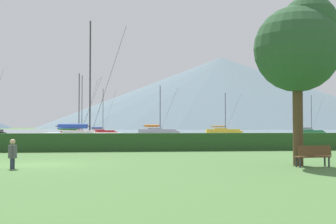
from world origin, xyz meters
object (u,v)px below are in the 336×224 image
Objects in this scene: sailboat_slip_2 at (79,133)px; sailboat_slip_4 at (84,137)px; sailboat_slip_5 at (310,132)px; person_seated_viewer at (13,153)px; sailboat_slip_7 at (158,131)px; park_tree at (300,44)px; sailboat_slip_8 at (223,131)px; sailboat_slip_0 at (75,136)px; sailboat_slip_10 at (101,132)px; park_bench_near_path at (313,155)px.

sailboat_slip_4 reaches higher than sailboat_slip_2.
person_seated_viewer is at bearing -110.52° from sailboat_slip_5.
park_tree is at bearing -87.81° from sailboat_slip_7.
person_seated_viewer is at bearing -179.81° from park_tree.
person_seated_viewer is (-28.72, -79.18, -0.01)m from sailboat_slip_8.
sailboat_slip_0 is 0.79× the size of sailboat_slip_2.
sailboat_slip_2 reaches higher than person_seated_viewer.
sailboat_slip_10 is at bearing -170.06° from sailboat_slip_5.
person_seated_viewer is 13.56m from park_tree.
sailboat_slip_7 is (11.89, 49.03, 0.01)m from sailboat_slip_4.
sailboat_slip_8 is at bearing 34.84° from sailboat_slip_2.
sailboat_slip_8 is (29.30, 40.00, 0.11)m from sailboat_slip_0.
sailboat_slip_2 is 53.09m from sailboat_slip_5.
park_bench_near_path is at bearing 1.78° from person_seated_viewer.
park_bench_near_path is (-0.45, -74.08, -0.21)m from sailboat_slip_7.
sailboat_slip_0 is at bearing -120.34° from sailboat_slip_8.
sailboat_slip_5 reaches higher than person_seated_viewer.
sailboat_slip_7 is 16.42m from sailboat_slip_8.
sailboat_slip_4 is 27.19m from park_tree.
sailboat_slip_7 is 8.20× the size of person_seated_viewer.
sailboat_slip_4 is at bearing 114.73° from park_tree.
sailboat_slip_0 is at bearing 108.69° from park_tree.
sailboat_slip_5 is at bearing 60.12° from park_bench_near_path.
sailboat_slip_5 is 86.97m from park_bench_near_path.
sailboat_slip_8 is (27.25, 54.83, -0.03)m from sailboat_slip_4.
sailboat_slip_4 reaches higher than sailboat_slip_7.
sailboat_slip_8 is at bearing 7.36° from sailboat_slip_10.
sailboat_slip_5 reaches higher than park_bench_near_path.
sailboat_slip_5 is 20.08m from sailboat_slip_8.
sailboat_slip_8 is 5.88× the size of park_bench_near_path.
sailboat_slip_0 is at bearing -109.45° from sailboat_slip_7.
sailboat_slip_7 is at bearing 89.45° from park_tree.
sailboat_slip_4 is at bearing -81.77° from sailboat_slip_10.
sailboat_slip_5 is 1.15× the size of park_tree.
park_tree reaches higher than park_bench_near_path.
sailboat_slip_2 is at bearing -150.89° from sailboat_slip_5.
park_bench_near_path is (-35.88, -79.22, -0.03)m from sailboat_slip_5.
sailboat_slip_4 is at bearing -79.25° from sailboat_slip_2.
sailboat_slip_8 is 1.20× the size of park_tree.
sailboat_slip_8 is 81.44m from park_bench_near_path.
sailboat_slip_2 is at bearing -145.14° from sailboat_slip_8.
sailboat_slip_4 reaches higher than person_seated_viewer.
sailboat_slip_10 is (-11.75, 6.29, -0.16)m from sailboat_slip_7.
park_tree is at bearing 5.13° from person_seated_viewer.
sailboat_slip_7 reaches higher than park_tree.
sailboat_slip_7 is at bearing -19.78° from sailboat_slip_10.
sailboat_slip_10 is at bearing 97.90° from park_tree.
sailboat_slip_7 is at bearing 87.10° from sailboat_slip_4.
sailboat_slip_7 is 13.33m from sailboat_slip_10.
park_bench_near_path is (11.44, -25.06, -0.20)m from sailboat_slip_4.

